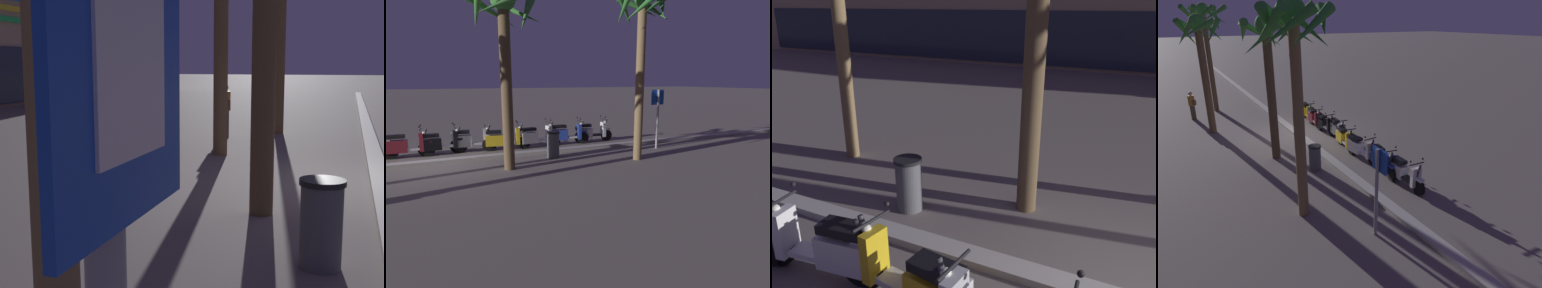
% 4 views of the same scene
% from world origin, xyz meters
% --- Properties ---
extents(ground_plane, '(200.00, 200.00, 0.00)m').
position_xyz_m(ground_plane, '(0.00, 0.00, 0.00)').
color(ground_plane, slate).
extents(curb_strip, '(60.00, 0.36, 0.12)m').
position_xyz_m(curb_strip, '(0.00, -0.11, 0.06)').
color(curb_strip, '#BCB7AD').
rests_on(curb_strip, ground).
extents(scooter_white_second_in_line, '(1.85, 0.56, 1.17)m').
position_xyz_m(scooter_white_second_in_line, '(-6.74, -1.39, 0.45)').
color(scooter_white_second_in_line, black).
rests_on(scooter_white_second_in_line, ground).
extents(scooter_blue_gap_after_mid, '(1.79, 0.62, 1.17)m').
position_xyz_m(scooter_blue_gap_after_mid, '(-5.50, -1.33, 0.46)').
color(scooter_blue_gap_after_mid, black).
rests_on(scooter_blue_gap_after_mid, ground).
extents(scooter_white_far_back, '(1.82, 0.60, 1.17)m').
position_xyz_m(scooter_white_far_back, '(-4.10, -1.26, 0.46)').
color(scooter_white_far_back, black).
rests_on(scooter_white_far_back, ground).
extents(scooter_yellow_mid_front, '(1.84, 0.60, 1.17)m').
position_xyz_m(scooter_yellow_mid_front, '(-2.71, -1.29, 0.45)').
color(scooter_yellow_mid_front, black).
rests_on(scooter_yellow_mid_front, ground).
extents(scooter_silver_tail_end, '(1.79, 0.56, 1.04)m').
position_xyz_m(scooter_silver_tail_end, '(-1.50, -1.56, 0.46)').
color(scooter_silver_tail_end, black).
rests_on(scooter_silver_tail_end, ground).
extents(scooter_black_mid_rear, '(1.76, 0.56, 1.17)m').
position_xyz_m(scooter_black_mid_rear, '(-0.39, -1.45, 0.45)').
color(scooter_black_mid_rear, black).
rests_on(scooter_black_mid_rear, ground).
extents(scooter_maroon_mid_centre, '(1.73, 0.56, 1.17)m').
position_xyz_m(scooter_maroon_mid_centre, '(0.75, -1.40, 0.46)').
color(scooter_maroon_mid_centre, black).
rests_on(scooter_maroon_mid_centre, ground).
extents(crossing_sign, '(0.60, 0.12, 2.40)m').
position_xyz_m(crossing_sign, '(-8.60, 0.96, 1.50)').
color(crossing_sign, '#939399').
rests_on(crossing_sign, ground).
extents(palm_tree_mid_walkway, '(2.27, 2.30, 5.47)m').
position_xyz_m(palm_tree_mid_walkway, '(-2.35, 1.62, 4.08)').
color(palm_tree_mid_walkway, brown).
rests_on(palm_tree_mid_walkway, ground).
extents(palm_tree_far_corner, '(2.01, 2.05, 5.78)m').
position_xyz_m(palm_tree_far_corner, '(-6.80, 2.24, 4.47)').
color(palm_tree_far_corner, olive).
rests_on(palm_tree_far_corner, ground).
extents(litter_bin, '(0.48, 0.48, 0.95)m').
position_xyz_m(litter_bin, '(-4.15, 0.72, 0.48)').
color(litter_bin, '#56565B').
rests_on(litter_bin, ground).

